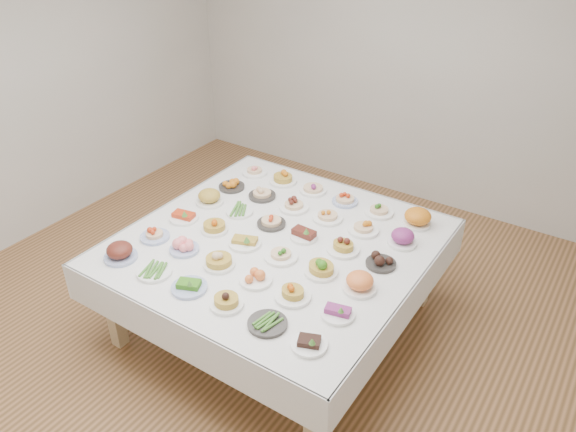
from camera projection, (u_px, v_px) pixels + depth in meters
The scene contains 38 objects.
room_envelope at pixel (248, 90), 3.42m from camera, with size 5.02×5.02×2.81m.
display_table at pixel (276, 249), 3.98m from camera, with size 2.04×2.04×0.75m.
dish_0 at pixel (120, 251), 3.73m from camera, with size 0.23×0.23×0.13m.
dish_1 at pixel (154, 271), 3.61m from camera, with size 0.22×0.22×0.05m.
dish_2 at pixel (189, 285), 3.47m from camera, with size 0.22×0.22×0.09m.
dish_3 at pixel (226, 299), 3.32m from camera, with size 0.20×0.20×0.12m.
dish_4 at pixel (267, 323), 3.19m from camera, with size 0.23×0.23×0.05m.
dish_5 at pixel (309, 342), 3.05m from camera, with size 0.20×0.20×0.08m.
dish_6 at pixel (154, 233), 3.95m from camera, with size 0.20×0.20×0.10m.
dish_7 at pixel (184, 246), 3.82m from camera, with size 0.20×0.20×0.09m.
dish_8 at pixel (219, 259), 3.67m from camera, with size 0.21×0.21×0.12m.
dish_9 at pixel (256, 277), 3.53m from camera, with size 0.20×0.20×0.09m.
dish_10 at pixel (293, 292), 3.39m from camera, with size 0.22×0.22×0.11m.
dish_11 at pixel (338, 312), 3.26m from camera, with size 0.20×0.20×0.08m.
dish_12 at pixel (184, 215), 4.17m from camera, with size 0.21×0.21×0.10m.
dish_13 at pixel (214, 225), 4.03m from camera, with size 0.19×0.19×0.12m.
dish_14 at pixel (245, 239), 3.88m from camera, with size 0.22×0.22×0.11m.
dish_15 at pixel (281, 253), 3.74m from camera, with size 0.22×0.22×0.11m.
dish_16 at pixel (321, 265), 3.59m from camera, with size 0.24×0.24×0.14m.
dish_17 at pixel (360, 282), 3.45m from camera, with size 0.21×0.21×0.12m.
dish_18 at pixel (209, 196), 4.37m from camera, with size 0.21×0.21×0.13m.
dish_19 at pixel (239, 210), 4.26m from camera, with size 0.23×0.21×0.05m.
dish_20 at pixel (271, 220), 4.10m from camera, with size 0.21×0.21×0.10m.
dish_21 at pixel (304, 234), 3.96m from camera, with size 0.19×0.19×0.09m.
dish_22 at pixel (343, 244), 3.81m from camera, with size 0.22×0.22×0.13m.
dish_23 at pixel (381, 260), 3.68m from camera, with size 0.20×0.20×0.10m.
dish_24 at pixel (232, 184), 4.59m from camera, with size 0.21×0.21×0.09m.
dish_25 at pixel (262, 192), 4.45m from camera, with size 0.21×0.21×0.11m.
dish_26 at pixel (294, 202), 4.29m from camera, with size 0.24×0.24×0.13m.
dish_27 at pixel (328, 214), 4.16m from camera, with size 0.22×0.22×0.11m.
dish_28 at pixel (364, 226), 4.02m from camera, with size 0.22×0.22×0.11m.
dish_29 at pixel (403, 237), 3.88m from camera, with size 0.20×0.20×0.12m.
dish_30 at pixel (254, 170), 4.80m from camera, with size 0.21×0.21×0.10m.
dish_31 at pixel (283, 176), 4.66m from camera, with size 0.22×0.22×0.13m.
dish_32 at pixel (313, 186), 4.53m from camera, with size 0.21×0.21×0.11m.
dish_33 at pixel (345, 198), 4.38m from camera, with size 0.20×0.20×0.10m.
dish_34 at pixel (379, 208), 4.23m from camera, with size 0.22×0.22×0.11m.
dish_35 at pixel (418, 218), 4.09m from camera, with size 0.20×0.20×0.13m.
Camera 1 is at (2.04, -2.63, 2.95)m, focal length 35.00 mm.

